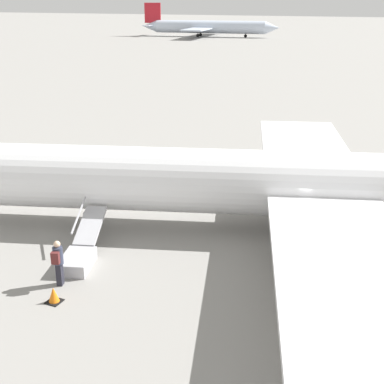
{
  "coord_description": "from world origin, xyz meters",
  "views": [
    {
      "loc": [
        -5.14,
        21.74,
        9.8
      ],
      "look_at": [
        3.62,
        2.13,
        2.0
      ],
      "focal_mm": 50.0,
      "sensor_mm": 36.0,
      "label": 1
    }
  ],
  "objects_px": {
    "boarding_stairs": "(80,254)",
    "passenger": "(58,260)",
    "airplane_main": "(313,184)",
    "airplane_far_center": "(207,27)"
  },
  "relations": [
    {
      "from": "boarding_stairs",
      "to": "passenger",
      "type": "height_order",
      "value": "boarding_stairs"
    },
    {
      "from": "airplane_main",
      "to": "passenger",
      "type": "relative_size",
      "value": 19.2
    },
    {
      "from": "boarding_stairs",
      "to": "passenger",
      "type": "bearing_deg",
      "value": 173.46
    },
    {
      "from": "airplane_main",
      "to": "passenger",
      "type": "distance_m",
      "value": 11.15
    },
    {
      "from": "airplane_main",
      "to": "airplane_far_center",
      "type": "distance_m",
      "value": 127.91
    },
    {
      "from": "airplane_main",
      "to": "airplane_far_center",
      "type": "relative_size",
      "value": 0.88
    },
    {
      "from": "boarding_stairs",
      "to": "passenger",
      "type": "xyz_separation_m",
      "value": [
        -0.37,
        1.76,
        0.62
      ]
    },
    {
      "from": "boarding_stairs",
      "to": "airplane_far_center",
      "type": "bearing_deg",
      "value": 2.1
    },
    {
      "from": "passenger",
      "to": "airplane_main",
      "type": "bearing_deg",
      "value": -58.73
    },
    {
      "from": "airplane_main",
      "to": "airplane_far_center",
      "type": "bearing_deg",
      "value": -83.68
    }
  ]
}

